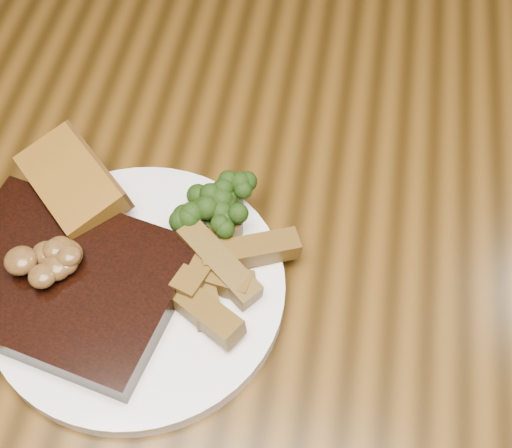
{
  "coord_description": "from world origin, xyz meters",
  "views": [
    {
      "loc": [
        0.07,
        -0.34,
        1.3
      ],
      "look_at": [
        0.02,
        0.01,
        0.78
      ],
      "focal_mm": 50.0,
      "sensor_mm": 36.0,
      "label": 1
    }
  ],
  "objects_px": {
    "steak": "(64,282)",
    "garlic_bread": "(76,196)",
    "plate": "(138,290)",
    "dining_table": "(240,294)",
    "potato_wedges": "(218,283)",
    "chair_far": "(202,8)"
  },
  "relations": [
    {
      "from": "garlic_bread",
      "to": "plate",
      "type": "bearing_deg",
      "value": -0.86
    },
    {
      "from": "dining_table",
      "to": "potato_wedges",
      "type": "xyz_separation_m",
      "value": [
        -0.01,
        -0.05,
        0.12
      ]
    },
    {
      "from": "dining_table",
      "to": "chair_far",
      "type": "distance_m",
      "value": 0.73
    },
    {
      "from": "steak",
      "to": "potato_wedges",
      "type": "xyz_separation_m",
      "value": [
        0.13,
        0.02,
        -0.0
      ]
    },
    {
      "from": "steak",
      "to": "dining_table",
      "type": "bearing_deg",
      "value": 41.49
    },
    {
      "from": "garlic_bread",
      "to": "potato_wedges",
      "type": "bearing_deg",
      "value": 19.26
    },
    {
      "from": "dining_table",
      "to": "plate",
      "type": "relative_size",
      "value": 6.26
    },
    {
      "from": "plate",
      "to": "garlic_bread",
      "type": "relative_size",
      "value": 2.43
    },
    {
      "from": "garlic_bread",
      "to": "potato_wedges",
      "type": "height_order",
      "value": "potato_wedges"
    },
    {
      "from": "steak",
      "to": "garlic_bread",
      "type": "relative_size",
      "value": 1.81
    },
    {
      "from": "plate",
      "to": "steak",
      "type": "xyz_separation_m",
      "value": [
        -0.06,
        -0.01,
        0.02
      ]
    },
    {
      "from": "plate",
      "to": "garlic_bread",
      "type": "distance_m",
      "value": 0.11
    },
    {
      "from": "chair_far",
      "to": "dining_table",
      "type": "bearing_deg",
      "value": 119.6
    },
    {
      "from": "chair_far",
      "to": "steak",
      "type": "bearing_deg",
      "value": 108.04
    },
    {
      "from": "plate",
      "to": "chair_far",
      "type": "bearing_deg",
      "value": 99.09
    },
    {
      "from": "dining_table",
      "to": "potato_wedges",
      "type": "bearing_deg",
      "value": -97.25
    },
    {
      "from": "steak",
      "to": "plate",
      "type": "bearing_deg",
      "value": 25.1
    },
    {
      "from": "chair_far",
      "to": "plate",
      "type": "height_order",
      "value": "chair_far"
    },
    {
      "from": "dining_table",
      "to": "garlic_bread",
      "type": "distance_m",
      "value": 0.19
    },
    {
      "from": "potato_wedges",
      "to": "plate",
      "type": "bearing_deg",
      "value": -173.09
    },
    {
      "from": "plate",
      "to": "potato_wedges",
      "type": "bearing_deg",
      "value": 6.91
    },
    {
      "from": "dining_table",
      "to": "plate",
      "type": "bearing_deg",
      "value": -140.82
    }
  ]
}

